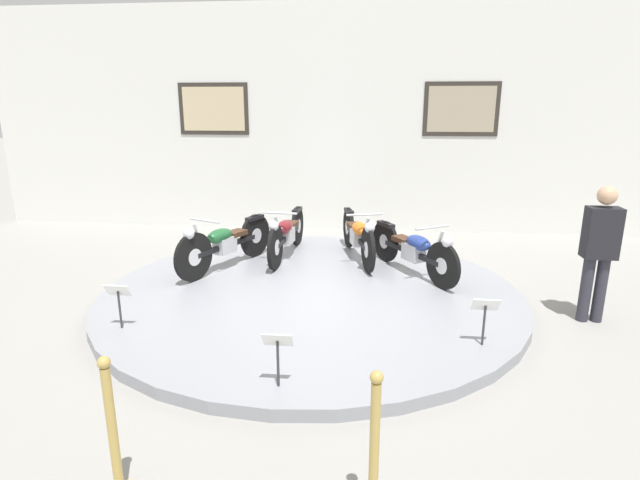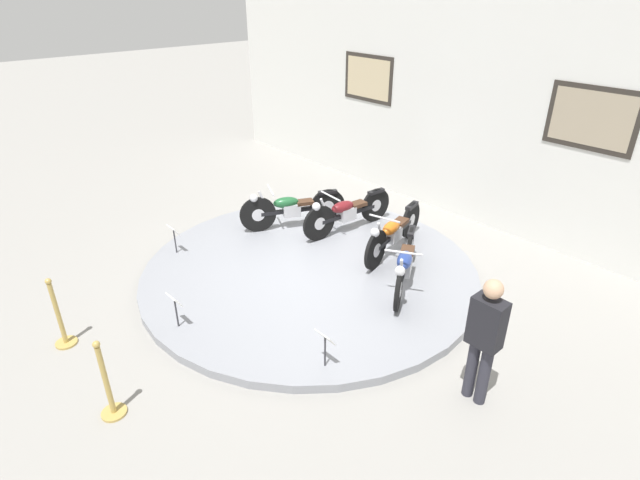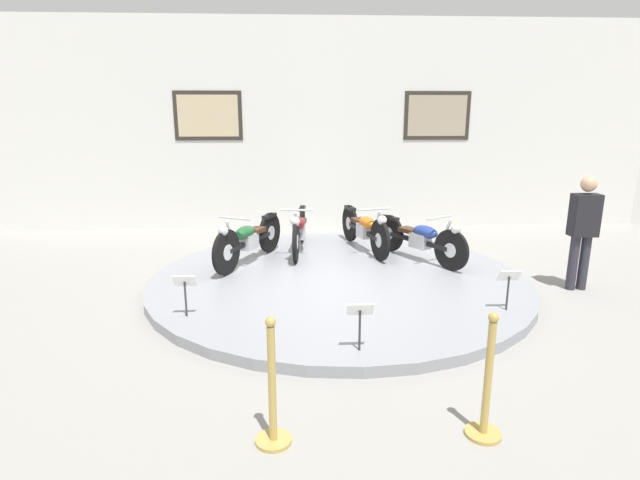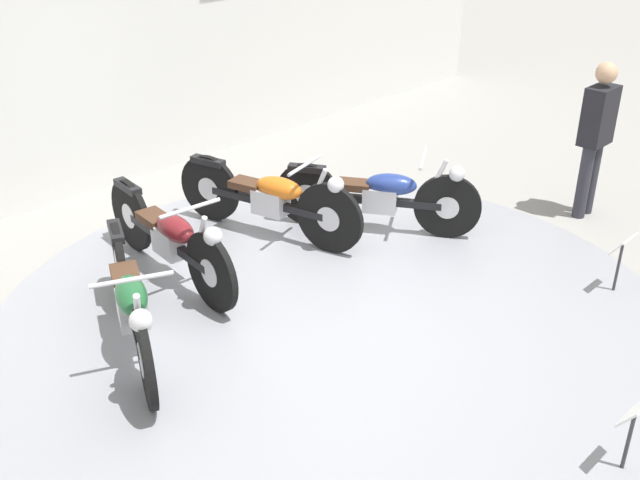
# 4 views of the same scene
# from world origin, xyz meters

# --- Properties ---
(ground_plane) EXTENTS (60.00, 60.00, 0.00)m
(ground_plane) POSITION_xyz_m (0.00, 0.00, 0.00)
(ground_plane) COLOR gray
(display_platform) EXTENTS (5.45, 5.45, 0.13)m
(display_platform) POSITION_xyz_m (0.00, 0.00, 0.06)
(display_platform) COLOR gray
(display_platform) RESTS_ON ground_plane
(motorcycle_green) EXTENTS (0.91, 1.86, 0.82)m
(motorcycle_green) POSITION_xyz_m (-1.37, 0.72, 0.53)
(motorcycle_green) COLOR black
(motorcycle_green) RESTS_ON display_platform
(motorcycle_maroon) EXTENTS (0.54, 2.01, 0.81)m
(motorcycle_maroon) POSITION_xyz_m (-0.56, 1.38, 0.52)
(motorcycle_maroon) COLOR black
(motorcycle_maroon) RESTS_ON display_platform
(motorcycle_orange) EXTENTS (0.65, 1.97, 0.81)m
(motorcycle_orange) POSITION_xyz_m (0.57, 1.38, 0.52)
(motorcycle_orange) COLOR black
(motorcycle_orange) RESTS_ON display_platform
(motorcycle_blue) EXTENTS (1.11, 1.70, 0.79)m
(motorcycle_blue) POSITION_xyz_m (1.37, 0.72, 0.51)
(motorcycle_blue) COLOR black
(motorcycle_blue) RESTS_ON display_platform
(info_placard_front_centre) EXTENTS (0.26, 0.11, 0.51)m
(info_placard_front_centre) POSITION_xyz_m (0.00, -2.37, 0.49)
(info_placard_front_centre) COLOR #333338
(info_placard_front_centre) RESTS_ON display_platform
(info_placard_front_right) EXTENTS (0.26, 0.11, 0.51)m
(info_placard_front_right) POSITION_xyz_m (1.91, -1.41, 0.49)
(info_placard_front_right) COLOR #333338
(info_placard_front_right) RESTS_ON display_platform
(visitor_standing) EXTENTS (0.36, 0.22, 1.61)m
(visitor_standing) POSITION_xyz_m (3.36, -0.39, 0.90)
(visitor_standing) COLOR #2D2D38
(visitor_standing) RESTS_ON ground_plane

